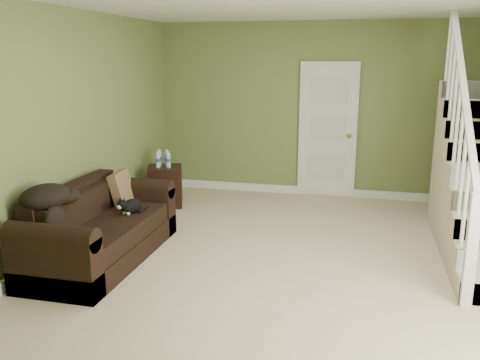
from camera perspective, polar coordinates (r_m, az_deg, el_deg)
The scene contains 13 objects.
floor at distance 5.40m, azimuth 6.20°, elevation -9.09°, with size 5.00×5.50×0.01m, color #C8B290.
wall_back at distance 7.76m, azimuth 9.18°, elevation 7.70°, with size 5.00×0.04×2.60m, color olive.
wall_front at distance 2.41m, azimuth -1.79°, elevation -5.24°, with size 5.00×0.04×2.60m, color olive.
wall_left at distance 5.90m, azimuth -18.40°, elevation 5.35°, with size 0.04×5.50×2.60m, color olive.
baseboard_back at distance 7.95m, azimuth 8.83°, elevation -1.24°, with size 5.00×0.04×0.12m, color white.
baseboard_left at distance 6.17m, azimuth -17.30°, elevation -6.12°, with size 0.04×5.50×0.12m, color white.
door at distance 7.75m, azimuth 9.82°, elevation 5.47°, with size 0.86×0.12×2.02m.
sofa at distance 5.54m, azimuth -15.53°, elevation -5.61°, with size 0.86×2.00×0.79m.
side_table at distance 7.34m, azimuth -8.39°, elevation -0.57°, with size 0.60×0.60×0.80m.
cat at distance 5.64m, azimuth -12.19°, elevation -2.88°, with size 0.23×0.43×0.21m.
banana at distance 5.02m, azimuth -16.38°, elevation -5.83°, with size 0.05×0.19×0.05m, color gold.
throw_pillow at distance 6.00m, azimuth -13.09°, elevation -1.01°, with size 0.10×0.41×0.41m, color #553422.
throw_blanket at distance 5.07m, azimuth -21.03°, elevation -1.73°, with size 0.41×0.54×0.22m, color black.
Camera 1 is at (0.61, -4.95, 2.08)m, focal length 38.00 mm.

